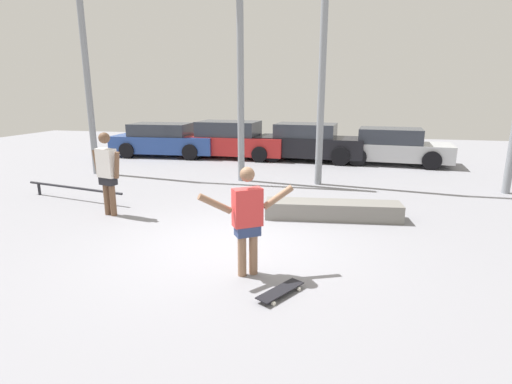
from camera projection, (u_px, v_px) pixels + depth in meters
name	position (u px, v px, depth m)	size (l,w,h in m)	color
ground_plane	(230.00, 246.00, 6.97)	(36.00, 36.00, 0.00)	gray
skateboarder	(247.00, 217.00, 5.67)	(1.24, 0.87, 1.61)	#8C664C
skateboard	(280.00, 291.00, 5.28)	(0.57, 0.77, 0.08)	black
grind_box	(333.00, 210.00, 8.45)	(2.83, 0.60, 0.36)	slate
grind_rail	(74.00, 189.00, 9.88)	(3.00, 0.65, 0.34)	black
canopy_support_left	(159.00, 52.00, 11.74)	(5.15, 0.20, 6.30)	gray
canopy_support_right	(421.00, 46.00, 10.21)	(5.15, 0.20, 6.30)	gray
parked_car_blue	(165.00, 140.00, 16.59)	(4.37, 2.00, 1.35)	#284793
parked_car_red	(232.00, 140.00, 16.23)	(4.39, 2.05, 1.46)	red
parked_car_black	(309.00, 143.00, 15.52)	(4.22, 2.08, 1.43)	black
parked_car_silver	(393.00, 147.00, 14.77)	(4.14, 2.14, 1.31)	#B7BABF
bystander	(107.00, 170.00, 8.49)	(0.77, 0.32, 1.80)	brown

